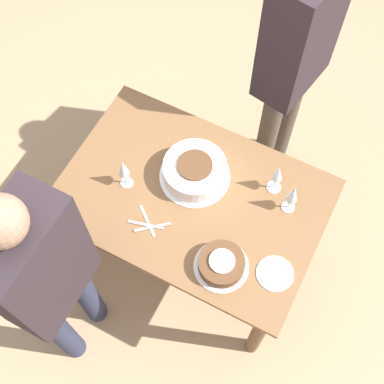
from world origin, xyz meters
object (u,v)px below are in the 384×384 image
(wine_glass_extra, at_px, (124,169))
(person_cutting, at_px, (44,277))
(person_watching, at_px, (296,51))
(cake_front_chocolate, at_px, (222,264))
(wine_glass_far, at_px, (277,174))
(cake_center_white, at_px, (195,171))
(wine_glass_near, at_px, (293,194))

(wine_glass_extra, xyz_separation_m, person_cutting, (0.00, -0.60, 0.09))
(person_cutting, height_order, person_watching, person_watching)
(wine_glass_extra, bearing_deg, person_cutting, -89.57)
(cake_front_chocolate, distance_m, wine_glass_far, 0.48)
(wine_glass_extra, relative_size, person_cutting, 0.12)
(wine_glass_extra, xyz_separation_m, person_watching, (0.46, 0.85, 0.16))
(cake_front_chocolate, height_order, person_cutting, person_cutting)
(cake_center_white, xyz_separation_m, person_cutting, (-0.27, -0.78, 0.17))
(cake_center_white, bearing_deg, wine_glass_far, 18.25)
(wine_glass_far, relative_size, person_watching, 0.11)
(cake_front_chocolate, xyz_separation_m, wine_glass_extra, (-0.58, 0.17, 0.10))
(cake_center_white, relative_size, person_cutting, 0.21)
(wine_glass_extra, bearing_deg, person_watching, 61.38)
(cake_center_white, bearing_deg, wine_glass_extra, -146.52)
(cake_front_chocolate, xyz_separation_m, wine_glass_near, (0.15, 0.40, 0.10))
(person_cutting, xyz_separation_m, person_watching, (0.46, 1.45, 0.08))
(wine_glass_near, relative_size, person_watching, 0.12)
(cake_center_white, height_order, wine_glass_extra, wine_glass_extra)
(cake_front_chocolate, distance_m, wine_glass_near, 0.44)
(wine_glass_extra, height_order, person_watching, person_watching)
(person_cutting, bearing_deg, cake_center_white, -18.68)
(cake_front_chocolate, xyz_separation_m, wine_glass_far, (0.05, 0.47, 0.10))
(person_watching, bearing_deg, cake_front_chocolate, 16.98)
(cake_front_chocolate, height_order, wine_glass_near, wine_glass_near)
(cake_center_white, xyz_separation_m, wine_glass_near, (0.46, 0.05, 0.08))
(cake_front_chocolate, height_order, wine_glass_extra, wine_glass_extra)
(cake_center_white, distance_m, wine_glass_near, 0.47)
(wine_glass_near, relative_size, person_cutting, 0.13)
(cake_front_chocolate, height_order, wine_glass_far, wine_glass_far)
(wine_glass_far, xyz_separation_m, person_cutting, (-0.63, -0.90, 0.09))
(cake_center_white, relative_size, wine_glass_far, 1.74)
(wine_glass_extra, bearing_deg, cake_center_white, 33.48)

